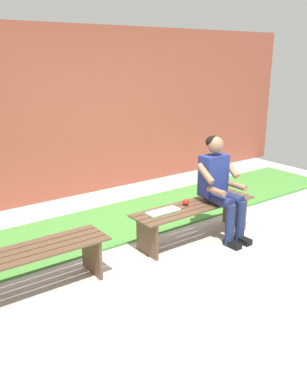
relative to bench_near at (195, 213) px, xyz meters
The scene contains 8 objects.
ground_plane 1.49m from the bench_near, 43.81° to the left, with size 10.00×7.00×0.04m, color #B2B2AD.
grass_strip 1.48m from the bench_near, 43.63° to the right, with size 9.00×1.26×0.03m, color #478C38.
brick_wall 2.74m from the bench_near, 78.74° to the right, with size 9.50×0.24×2.61m, color #9E4C38.
bench_near is the anchor object (origin of this frame).
bench_far 2.08m from the bench_near, ahead, with size 1.59×0.43×0.44m.
person_seated 0.48m from the bench_near, 162.03° to the left, with size 0.50×0.69×1.25m.
apple 0.18m from the bench_near, 32.40° to the right, with size 0.08×0.08×0.08m, color red.
book_open 0.47m from the bench_near, ahead, with size 0.41×0.16×0.02m.
Camera 1 is at (3.17, 3.45, 2.15)m, focal length 38.57 mm.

